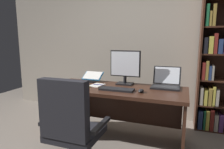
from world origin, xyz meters
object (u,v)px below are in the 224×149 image
at_px(bookshelf, 224,59).
at_px(office_chair, 72,134).
at_px(notepad, 97,85).
at_px(monitor, 125,68).
at_px(laptop, 166,83).
at_px(open_binder, 71,86).
at_px(keyboard, 117,89).
at_px(computer_mouse, 141,91).
at_px(pen, 98,85).
at_px(reading_stand_with_book, 92,77).
at_px(desk, 118,100).

distance_m(bookshelf, office_chair, 2.30).
xyz_separation_m(office_chair, notepad, (-0.09, 0.81, 0.31)).
bearing_deg(monitor, laptop, 0.94).
bearing_deg(laptop, open_binder, -160.11).
bearing_deg(keyboard, bookshelf, 36.74).
height_order(keyboard, computer_mouse, computer_mouse).
bearing_deg(computer_mouse, pen, 165.90).
distance_m(notepad, pen, 0.02).
xyz_separation_m(reading_stand_with_book, open_binder, (-0.09, -0.46, -0.05)).
bearing_deg(monitor, bookshelf, 24.97).
height_order(bookshelf, office_chair, bookshelf).
relative_size(desk, laptop, 5.02).
xyz_separation_m(desk, reading_stand_with_book, (-0.47, 0.20, 0.26)).
distance_m(office_chair, monitor, 1.17).
xyz_separation_m(bookshelf, computer_mouse, (-0.98, -0.95, -0.32)).
xyz_separation_m(computer_mouse, open_binder, (-0.91, -0.05, -0.01)).
bearing_deg(desk, monitor, 70.21).
relative_size(office_chair, keyboard, 2.33).
bearing_deg(pen, desk, 11.19).
bearing_deg(open_binder, monitor, 42.75).
distance_m(bookshelf, keyboard, 1.63).
relative_size(notepad, pen, 1.50).
bearing_deg(computer_mouse, monitor, 129.92).
bearing_deg(pen, open_binder, -145.39).
height_order(office_chair, laptop, office_chair).
height_order(bookshelf, computer_mouse, bookshelf).
xyz_separation_m(monitor, reading_stand_with_book, (-0.52, 0.05, -0.17)).
xyz_separation_m(notepad, pen, (0.02, 0.00, 0.01)).
height_order(desk, notepad, notepad).
bearing_deg(office_chair, notepad, 95.97).
height_order(notepad, pen, pen).
xyz_separation_m(bookshelf, keyboard, (-1.28, -0.95, -0.33)).
relative_size(bookshelf, open_binder, 4.95).
distance_m(reading_stand_with_book, pen, 0.33).
height_order(reading_stand_with_book, notepad, reading_stand_with_book).
bearing_deg(office_chair, open_binder, 120.76).
height_order(bookshelf, reading_stand_with_book, bookshelf).
bearing_deg(keyboard, open_binder, -175.29).
height_order(monitor, computer_mouse, monitor).
bearing_deg(pen, computer_mouse, -14.10).
relative_size(laptop, notepad, 1.68).
bearing_deg(laptop, keyboard, -146.09).
bearing_deg(laptop, notepad, -166.32).
relative_size(office_chair, computer_mouse, 9.39).
distance_m(bookshelf, open_binder, 2.16).
bearing_deg(reading_stand_with_book, keyboard, -37.83).
relative_size(keyboard, reading_stand_with_book, 1.47).
height_order(desk, pen, pen).
bearing_deg(reading_stand_with_book, notepad, -52.92).
distance_m(open_binder, notepad, 0.34).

